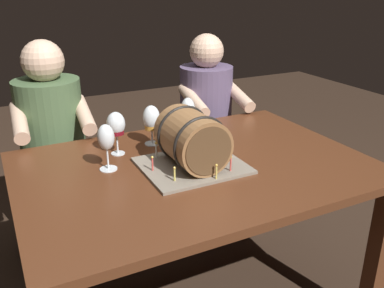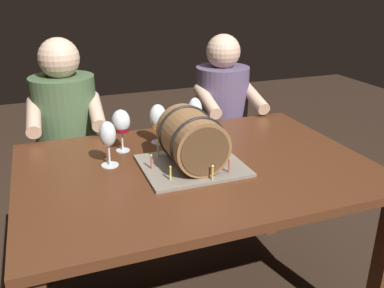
% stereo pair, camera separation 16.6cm
% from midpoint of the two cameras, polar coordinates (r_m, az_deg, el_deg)
% --- Properties ---
extents(dining_table, '(1.42, 0.99, 0.74)m').
position_cam_midpoint_polar(dining_table, '(1.77, 3.21, -5.78)').
color(dining_table, '#562D19').
rests_on(dining_table, ground).
extents(barrel_cake, '(0.40, 0.35, 0.24)m').
position_cam_midpoint_polar(barrel_cake, '(1.66, 2.87, 0.24)').
color(barrel_cake, gray).
rests_on(barrel_cake, dining_table).
extents(wine_glass_red, '(0.08, 0.08, 0.19)m').
position_cam_midpoint_polar(wine_glass_red, '(1.82, -7.10, 2.82)').
color(wine_glass_red, white).
rests_on(wine_glass_red, dining_table).
extents(wine_glass_empty, '(0.07, 0.07, 0.19)m').
position_cam_midpoint_polar(wine_glass_empty, '(1.68, -8.69, 1.11)').
color(wine_glass_empty, white).
rests_on(wine_glass_empty, dining_table).
extents(wine_glass_amber, '(0.08, 0.08, 0.19)m').
position_cam_midpoint_polar(wine_glass_amber, '(1.91, -2.19, 3.45)').
color(wine_glass_amber, white).
rests_on(wine_glass_amber, dining_table).
extents(wine_glass_white, '(0.07, 0.07, 0.21)m').
position_cam_midpoint_polar(wine_glass_white, '(1.94, 2.86, 4.33)').
color(wine_glass_white, white).
rests_on(wine_glass_white, dining_table).
extents(person_seated_left, '(0.38, 0.47, 1.18)m').
position_cam_midpoint_polar(person_seated_left, '(2.36, -14.35, -1.68)').
color(person_seated_left, '#2A3A24').
rests_on(person_seated_left, ground).
extents(person_seated_right, '(0.37, 0.46, 1.16)m').
position_cam_midpoint_polar(person_seated_right, '(2.60, 5.82, 0.63)').
color(person_seated_right, '#372D40').
rests_on(person_seated_right, ground).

